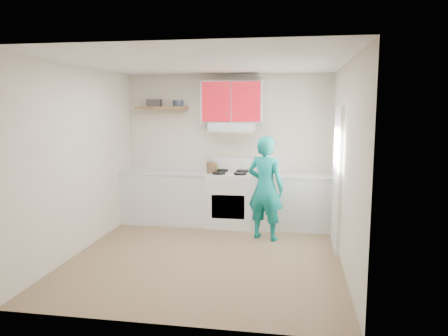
% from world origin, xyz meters
% --- Properties ---
extents(floor, '(3.80, 3.80, 0.00)m').
position_xyz_m(floor, '(0.00, 0.00, 0.00)').
color(floor, brown).
rests_on(floor, ground).
extents(ceiling, '(3.60, 3.80, 0.04)m').
position_xyz_m(ceiling, '(0.00, 0.00, 2.60)').
color(ceiling, white).
rests_on(ceiling, floor).
extents(back_wall, '(3.60, 0.04, 2.60)m').
position_xyz_m(back_wall, '(0.00, 1.90, 1.30)').
color(back_wall, beige).
rests_on(back_wall, floor).
extents(front_wall, '(3.60, 0.04, 2.60)m').
position_xyz_m(front_wall, '(0.00, -1.90, 1.30)').
color(front_wall, beige).
rests_on(front_wall, floor).
extents(left_wall, '(0.04, 3.80, 2.60)m').
position_xyz_m(left_wall, '(-1.80, 0.00, 1.30)').
color(left_wall, beige).
rests_on(left_wall, floor).
extents(right_wall, '(0.04, 3.80, 2.60)m').
position_xyz_m(right_wall, '(1.80, 0.00, 1.30)').
color(right_wall, beige).
rests_on(right_wall, floor).
extents(door, '(0.05, 0.85, 2.05)m').
position_xyz_m(door, '(1.78, 0.70, 1.02)').
color(door, white).
rests_on(door, floor).
extents(door_glass, '(0.01, 0.55, 0.95)m').
position_xyz_m(door_glass, '(1.75, 0.70, 1.45)').
color(door_glass, white).
rests_on(door_glass, door).
extents(counter_left, '(1.52, 0.60, 0.90)m').
position_xyz_m(counter_left, '(-1.04, 1.60, 0.45)').
color(counter_left, silver).
rests_on(counter_left, floor).
extents(counter_right, '(1.32, 0.60, 0.90)m').
position_xyz_m(counter_right, '(1.14, 1.60, 0.45)').
color(counter_right, silver).
rests_on(counter_right, floor).
extents(stove, '(0.76, 0.65, 0.92)m').
position_xyz_m(stove, '(0.10, 1.57, 0.46)').
color(stove, white).
rests_on(stove, floor).
extents(range_hood, '(0.76, 0.44, 0.15)m').
position_xyz_m(range_hood, '(0.10, 1.68, 1.70)').
color(range_hood, silver).
rests_on(range_hood, back_wall).
extents(upper_cabinets, '(1.02, 0.33, 0.70)m').
position_xyz_m(upper_cabinets, '(0.10, 1.73, 2.12)').
color(upper_cabinets, red).
rests_on(upper_cabinets, back_wall).
extents(shelf, '(0.90, 0.30, 0.04)m').
position_xyz_m(shelf, '(-1.15, 1.75, 2.02)').
color(shelf, brown).
rests_on(shelf, back_wall).
extents(books, '(0.26, 0.20, 0.13)m').
position_xyz_m(books, '(-1.30, 1.76, 2.10)').
color(books, '#3D3638').
rests_on(books, shelf).
extents(tin, '(0.19, 0.19, 0.11)m').
position_xyz_m(tin, '(-0.87, 1.79, 2.09)').
color(tin, '#333D4C').
rests_on(tin, shelf).
extents(kettle, '(0.24, 0.24, 0.18)m').
position_xyz_m(kettle, '(-0.23, 1.61, 1.01)').
color(kettle, olive).
rests_on(kettle, stove).
extents(crock, '(0.20, 0.20, 0.21)m').
position_xyz_m(crock, '(-0.22, 1.51, 1.00)').
color(crock, '#4E3622').
rests_on(crock, counter_left).
extents(cutting_board, '(0.31, 0.25, 0.02)m').
position_xyz_m(cutting_board, '(0.95, 1.56, 0.91)').
color(cutting_board, olive).
rests_on(cutting_board, counter_right).
extents(silicone_mat, '(0.34, 0.30, 0.01)m').
position_xyz_m(silicone_mat, '(1.59, 1.61, 0.90)').
color(silicone_mat, red).
rests_on(silicone_mat, counter_right).
extents(person, '(0.68, 0.56, 1.61)m').
position_xyz_m(person, '(0.73, 0.92, 0.80)').
color(person, '#0E817B').
rests_on(person, floor).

